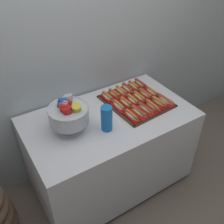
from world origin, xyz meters
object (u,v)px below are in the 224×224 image
at_px(hot_dog_7, 126,103).
at_px(hot_dog_13, 115,94).
at_px(hot_dog_6, 119,106).
at_px(hot_dog_2, 146,109).
at_px(buffet_table, 110,149).
at_px(hot_dog_3, 152,106).
at_px(hot_dog_10, 146,94).
at_px(hot_dog_12, 108,97).
at_px(hot_dog_11, 152,92).
at_px(hot_dog_1, 139,112).
at_px(punch_bowl, 69,114).
at_px(hot_dog_8, 133,100).
at_px(hot_dog_0, 132,116).
at_px(hot_dog_14, 121,91).
at_px(hot_dog_15, 128,89).
at_px(hot_dog_5, 165,100).
at_px(hot_dog_9, 140,97).
at_px(hot_dog_16, 134,86).
at_px(serving_tray, 136,101).
at_px(hot_dog_4, 159,103).
at_px(cup_stack, 107,118).
at_px(hot_dog_17, 140,84).

bearing_deg(hot_dog_7, hot_dog_13, 93.70).
bearing_deg(hot_dog_6, hot_dog_2, -44.03).
distance_m(buffet_table, hot_dog_3, 0.55).
height_order(buffet_table, hot_dog_7, hot_dog_7).
height_order(hot_dog_10, hot_dog_12, same).
relative_size(hot_dog_2, hot_dog_11, 1.04).
bearing_deg(hot_dog_11, hot_dog_1, -147.49).
bearing_deg(punch_bowl, hot_dog_8, 2.28).
relative_size(hot_dog_3, hot_dog_10, 1.06).
height_order(hot_dog_0, hot_dog_11, same).
distance_m(buffet_table, hot_dog_7, 0.46).
xyz_separation_m(hot_dog_14, hot_dog_15, (0.07, 0.00, 0.00)).
bearing_deg(hot_dog_8, hot_dog_5, -32.56).
bearing_deg(hot_dog_13, hot_dog_1, -86.30).
height_order(hot_dog_0, hot_dog_3, same).
bearing_deg(hot_dog_6, hot_dog_0, -86.30).
bearing_deg(hot_dog_7, hot_dog_8, 3.70).
bearing_deg(hot_dog_9, punch_bowl, -177.56).
xyz_separation_m(hot_dog_3, hot_dog_10, (0.06, 0.17, 0.00)).
bearing_deg(hot_dog_16, serving_tray, -120.59).
distance_m(hot_dog_1, hot_dog_2, 0.08).
bearing_deg(hot_dog_11, hot_dog_5, -86.30).
distance_m(hot_dog_8, hot_dog_11, 0.23).
height_order(hot_dog_13, hot_dog_15, hot_dog_15).
xyz_separation_m(hot_dog_6, hot_dog_9, (0.22, 0.01, 0.00)).
height_order(hot_dog_7, hot_dog_13, same).
xyz_separation_m(hot_dog_1, hot_dog_5, (0.30, 0.02, -0.00)).
height_order(hot_dog_2, punch_bowl, punch_bowl).
relative_size(hot_dog_4, hot_dog_13, 1.06).
relative_size(hot_dog_5, hot_dog_14, 1.10).
bearing_deg(hot_dog_16, hot_dog_10, -86.30).
bearing_deg(cup_stack, hot_dog_4, 1.61).
relative_size(hot_dog_2, hot_dog_5, 0.97).
xyz_separation_m(hot_dog_15, cup_stack, (-0.43, -0.34, 0.06)).
relative_size(hot_dog_0, hot_dog_11, 0.97).
relative_size(hot_dog_11, hot_dog_12, 1.08).
bearing_deg(hot_dog_9, hot_dog_1, -128.58).
distance_m(serving_tray, hot_dog_14, 0.17).
bearing_deg(punch_bowl, buffet_table, -3.90).
relative_size(hot_dog_7, hot_dog_16, 0.97).
distance_m(hot_dog_2, hot_dog_15, 0.34).
bearing_deg(hot_dog_0, hot_dog_3, 3.70).
height_order(buffet_table, hot_dog_5, hot_dog_5).
relative_size(hot_dog_11, hot_dog_14, 1.02).
xyz_separation_m(buffet_table, hot_dog_7, (0.19, 0.04, 0.41)).
distance_m(hot_dog_8, hot_dog_17, 0.28).
bearing_deg(hot_dog_4, hot_dog_3, -176.30).
bearing_deg(hot_dog_7, hot_dog_11, 3.70).
height_order(hot_dog_1, hot_dog_17, hot_dog_1).
xyz_separation_m(hot_dog_3, hot_dog_11, (0.14, 0.17, -0.00)).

